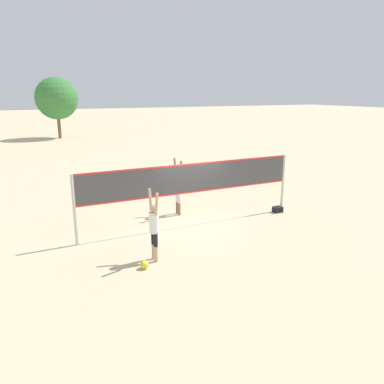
{
  "coord_description": "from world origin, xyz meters",
  "views": [
    {
      "loc": [
        -5.66,
        -11.59,
        4.73
      ],
      "look_at": [
        0.0,
        0.0,
        1.27
      ],
      "focal_mm": 35.0,
      "sensor_mm": 36.0,
      "label": 1
    }
  ],
  "objects_px": {
    "volleyball": "(144,265)",
    "player_blocker": "(178,186)",
    "player_spiker": "(154,224)",
    "tree_left_cluster": "(57,98)",
    "gear_bag": "(278,209)",
    "volleyball_net": "(192,181)"
  },
  "relations": [
    {
      "from": "player_spiker",
      "to": "player_blocker",
      "type": "height_order",
      "value": "player_blocker"
    },
    {
      "from": "volleyball_net",
      "to": "tree_left_cluster",
      "type": "bearing_deg",
      "value": 91.55
    },
    {
      "from": "gear_bag",
      "to": "tree_left_cluster",
      "type": "height_order",
      "value": "tree_left_cluster"
    },
    {
      "from": "volleyball",
      "to": "player_spiker",
      "type": "bearing_deg",
      "value": 40.04
    },
    {
      "from": "volleyball",
      "to": "tree_left_cluster",
      "type": "xyz_separation_m",
      "value": [
        1.88,
        32.5,
        3.96
      ]
    },
    {
      "from": "player_spiker",
      "to": "gear_bag",
      "type": "xyz_separation_m",
      "value": [
        6.06,
        2.03,
        -0.99
      ]
    },
    {
      "from": "player_blocker",
      "to": "volleyball",
      "type": "relative_size",
      "value": 9.34
    },
    {
      "from": "tree_left_cluster",
      "to": "volleyball",
      "type": "bearing_deg",
      "value": -93.32
    },
    {
      "from": "volleyball_net",
      "to": "gear_bag",
      "type": "height_order",
      "value": "volleyball_net"
    },
    {
      "from": "gear_bag",
      "to": "tree_left_cluster",
      "type": "bearing_deg",
      "value": 98.74
    },
    {
      "from": "player_spiker",
      "to": "tree_left_cluster",
      "type": "bearing_deg",
      "value": -2.56
    },
    {
      "from": "gear_bag",
      "to": "volleyball_net",
      "type": "bearing_deg",
      "value": 178.24
    },
    {
      "from": "volleyball_net",
      "to": "tree_left_cluster",
      "type": "xyz_separation_m",
      "value": [
        -0.81,
        29.98,
        2.41
      ]
    },
    {
      "from": "tree_left_cluster",
      "to": "gear_bag",
      "type": "bearing_deg",
      "value": -81.26
    },
    {
      "from": "volleyball_net",
      "to": "player_spiker",
      "type": "xyz_separation_m",
      "value": [
        -2.25,
        -2.15,
        -0.56
      ]
    },
    {
      "from": "volleyball",
      "to": "tree_left_cluster",
      "type": "height_order",
      "value": "tree_left_cluster"
    },
    {
      "from": "volleyball",
      "to": "player_blocker",
      "type": "bearing_deg",
      "value": 54.83
    },
    {
      "from": "volleyball_net",
      "to": "gear_bag",
      "type": "xyz_separation_m",
      "value": [
        3.81,
        -0.12,
        -1.55
      ]
    },
    {
      "from": "tree_left_cluster",
      "to": "volleyball_net",
      "type": "bearing_deg",
      "value": -88.45
    },
    {
      "from": "player_spiker",
      "to": "tree_left_cluster",
      "type": "relative_size",
      "value": 0.34
    },
    {
      "from": "player_spiker",
      "to": "gear_bag",
      "type": "height_order",
      "value": "player_spiker"
    },
    {
      "from": "volleyball",
      "to": "gear_bag",
      "type": "distance_m",
      "value": 6.94
    }
  ]
}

